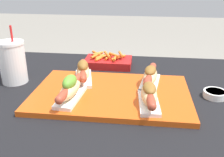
% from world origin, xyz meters
% --- Properties ---
extents(serving_tray, '(0.54, 0.35, 0.02)m').
position_xyz_m(serving_tray, '(0.01, -0.04, 0.72)').
color(serving_tray, '#CC4C14').
rests_on(serving_tray, patio_table).
extents(hot_dog_0, '(0.07, 0.21, 0.08)m').
position_xyz_m(hot_dog_0, '(-0.12, -0.11, 0.76)').
color(hot_dog_0, white).
rests_on(hot_dog_0, serving_tray).
extents(hot_dog_1, '(0.07, 0.21, 0.07)m').
position_xyz_m(hot_dog_1, '(0.13, -0.11, 0.76)').
color(hot_dog_1, white).
rests_on(hot_dog_1, serving_tray).
extents(hot_dog_2, '(0.09, 0.20, 0.08)m').
position_xyz_m(hot_dog_2, '(-0.11, 0.05, 0.76)').
color(hot_dog_2, white).
rests_on(hot_dog_2, serving_tray).
extents(hot_dog_3, '(0.08, 0.21, 0.07)m').
position_xyz_m(hot_dog_3, '(0.14, 0.04, 0.76)').
color(hot_dog_3, white).
rests_on(hot_dog_3, serving_tray).
extents(sauce_bowl, '(0.08, 0.08, 0.02)m').
position_xyz_m(sauce_bowl, '(0.36, -0.00, 0.72)').
color(sauce_bowl, white).
rests_on(sauce_bowl, patio_table).
extents(drink_cup, '(0.10, 0.10, 0.22)m').
position_xyz_m(drink_cup, '(-0.38, 0.04, 0.79)').
color(drink_cup, white).
rests_on(drink_cup, patio_table).
extents(fries_basket, '(0.21, 0.13, 0.06)m').
position_xyz_m(fries_basket, '(-0.05, 0.27, 0.73)').
color(fries_basket, '#B21919').
rests_on(fries_basket, patio_table).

